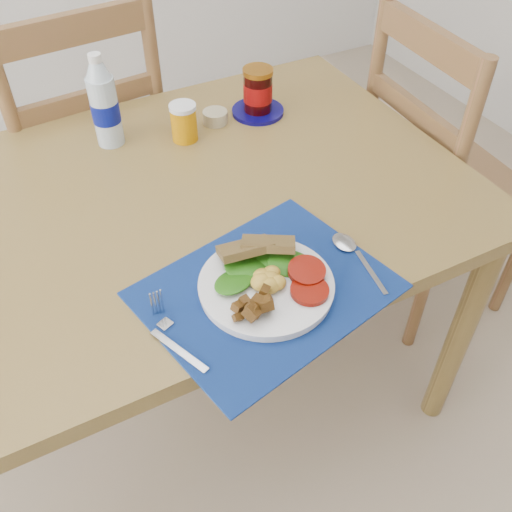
{
  "coord_description": "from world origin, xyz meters",
  "views": [
    {
      "loc": [
        -0.25,
        -0.76,
        1.52
      ],
      "look_at": [
        0.09,
        -0.1,
        0.8
      ],
      "focal_mm": 40.0,
      "sensor_mm": 36.0,
      "label": 1
    }
  ],
  "objects": [
    {
      "name": "fork",
      "position": [
        -0.1,
        -0.16,
        0.76
      ],
      "size": [
        0.06,
        0.18,
        0.0
      ],
      "rotation": [
        0.0,
        0.0,
        0.39
      ],
      "color": "#B2B5BA",
      "rests_on": "placemat"
    },
    {
      "name": "chair_end",
      "position": [
        0.86,
        0.23,
        0.6
      ],
      "size": [
        0.45,
        0.47,
        1.2
      ],
      "rotation": [
        0.0,
        0.0,
        1.52
      ],
      "color": "brown",
      "rests_on": "ground"
    },
    {
      "name": "water_bottle",
      "position": [
        -0.01,
        0.47,
        0.85
      ],
      "size": [
        0.07,
        0.07,
        0.23
      ],
      "color": "#ADBFCC",
      "rests_on": "table"
    },
    {
      "name": "breakfast_plate",
      "position": [
        0.09,
        -0.14,
        0.77
      ],
      "size": [
        0.24,
        0.24,
        0.06
      ],
      "rotation": [
        0.0,
        0.0,
        -0.28
      ],
      "color": "silver",
      "rests_on": "placemat"
    },
    {
      "name": "ground",
      "position": [
        0.0,
        0.0,
        0.0
      ],
      "size": [
        4.0,
        4.0,
        0.0
      ],
      "primitive_type": "plane",
      "color": "tan",
      "rests_on": "ground"
    },
    {
      "name": "placemat",
      "position": [
        0.09,
        -0.14,
        0.75
      ],
      "size": [
        0.49,
        0.42,
        0.0
      ],
      "primitive_type": "cube",
      "rotation": [
        0.0,
        0.0,
        0.22
      ],
      "color": "black",
      "rests_on": "table"
    },
    {
      "name": "jam_on_saucer",
      "position": [
        0.37,
        0.43,
        0.8
      ],
      "size": [
        0.14,
        0.14,
        0.12
      ],
      "color": "#080551",
      "rests_on": "table"
    },
    {
      "name": "chair_far",
      "position": [
        -0.03,
        0.79,
        0.61
      ],
      "size": [
        0.49,
        0.47,
        1.22
      ],
      "rotation": [
        0.0,
        0.0,
        3.24
      ],
      "color": "brown",
      "rests_on": "ground"
    },
    {
      "name": "spoon",
      "position": [
        0.29,
        -0.13,
        0.76
      ],
      "size": [
        0.04,
        0.18,
        0.01
      ],
      "rotation": [
        0.0,
        0.0,
        -0.16
      ],
      "color": "#B2B5BA",
      "rests_on": "placemat"
    },
    {
      "name": "table",
      "position": [
        0.0,
        0.2,
        0.67
      ],
      "size": [
        1.4,
        0.9,
        0.75
      ],
      "color": "brown",
      "rests_on": "ground"
    },
    {
      "name": "juice_glass",
      "position": [
        0.16,
        0.4,
        0.79
      ],
      "size": [
        0.06,
        0.06,
        0.09
      ],
      "primitive_type": "cylinder",
      "color": "#BC7705",
      "rests_on": "table"
    },
    {
      "name": "ramekin",
      "position": [
        0.25,
        0.44,
        0.77
      ],
      "size": [
        0.06,
        0.06,
        0.03
      ],
      "primitive_type": "cylinder",
      "color": "tan",
      "rests_on": "table"
    }
  ]
}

